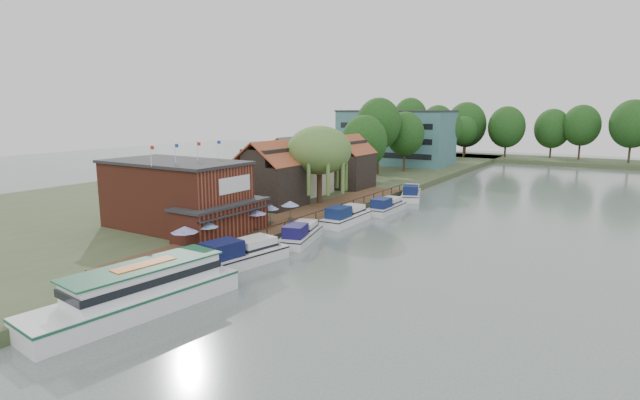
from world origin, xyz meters
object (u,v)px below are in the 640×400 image
Objects in this scene: hotel_block at (395,137)px; cruiser_1 at (301,232)px; cottage_b at (295,165)px; cruiser_2 at (346,214)px; umbrella_2 at (256,220)px; pub at (189,196)px; umbrella_1 at (208,234)px; cottage_a at (270,174)px; willow at (319,165)px; swan at (180,290)px; cruiser_3 at (387,204)px; cruiser_4 at (411,191)px; umbrella_4 at (290,211)px; tour_boat at (136,289)px; umbrella_3 at (270,215)px; cruiser_0 at (241,251)px; umbrella_0 at (185,239)px; cottage_c at (347,161)px.

hotel_block reaches higher than cruiser_1.
cruiser_2 is at bearing -34.31° from cottage_b.
umbrella_2 reaches higher than cruiser_2.
umbrella_1 is at bearing -31.04° from pub.
cruiser_1 is (11.40, -9.59, -4.16)m from cottage_a.
swan is at bearing -76.77° from willow.
cruiser_4 reaches higher than cruiser_3.
umbrella_4 is at bearing -76.63° from hotel_block.
pub is at bearing 133.65° from swan.
cruiser_3 is at bearing 96.12° from tour_boat.
cruiser_4 is at bearing 94.65° from cruiser_3.
umbrella_3 is at bearing 96.22° from umbrella_2.
tour_boat reaches higher than cruiser_0.
umbrella_0 is 0.24× the size of cruiser_0.
swan is at bearing -75.98° from cruiser_0.
cottage_b is 19.95m from umbrella_4.
willow is at bearing -75.96° from cottage_c.
cottage_b reaches higher than cruiser_1.
cruiser_4 is at bearing 34.71° from cottage_b.
cruiser_2 is 1.06× the size of cruiser_3.
cottage_b reaches higher than cruiser_3.
tour_boat is (0.85, -11.64, 0.35)m from cruiser_0.
umbrella_0 is 5.01m from cruiser_0.
cruiser_0 is at bearing 29.80° from umbrella_0.
hotel_block is 76.36m from umbrella_1.
umbrella_2 is 0.16× the size of tour_boat.
willow is 24.32m from umbrella_1.
umbrella_0 is 1.03× the size of umbrella_1.
cruiser_2 is at bearing -34.99° from willow.
cottage_a is at bearing -73.30° from cottage_b.
cottage_c reaches higher than tour_boat.
cottage_b is 24.67m from cruiser_1.
cottage_c is 0.94× the size of cruiser_3.
hotel_block is 58.94m from cruiser_2.
swan is (10.88, -11.41, -4.43)m from pub.
cruiser_2 is 8.62m from cruiser_3.
hotel_block is (-8.00, 71.00, 2.50)m from pub.
cruiser_0 is at bearing -66.50° from umbrella_3.
cottage_a is 14.45m from umbrella_2.
tour_boat is at bearing -76.68° from umbrella_3.
tour_boat is at bearing -77.25° from cottage_c.
umbrella_2 is (10.47, -22.02, -2.96)m from cottage_b.
cruiser_3 is 35.21m from swan.
cottage_b is 0.92× the size of willow.
pub reaches higher than cruiser_1.
willow reaches higher than cruiser_3.
tour_boat is (0.96, -30.79, 0.47)m from cruiser_2.
umbrella_3 is at bearing 158.87° from cruiser_1.
hotel_block is at bearing 96.43° from pub.
umbrella_1 is at bearing 119.28° from tour_boat.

